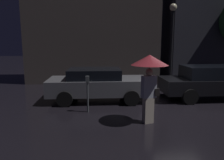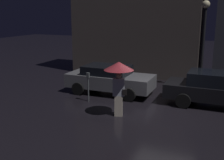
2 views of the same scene
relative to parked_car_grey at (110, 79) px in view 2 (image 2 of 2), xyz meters
The scene contains 7 objects.
ground_plane 3.35m from the parked_car_grey, 25.74° to the right, with size 60.00×60.00×0.00m, color black.
building_facade_left 5.84m from the parked_car_grey, 93.38° to the left, with size 7.81×3.00×7.16m.
parked_car_grey is the anchor object (origin of this frame).
parked_car_black 5.00m from the parked_car_grey, ahead, with size 4.63×1.87×1.42m.
pedestrian_with_umbrella 3.22m from the parked_car_grey, 59.80° to the right, with size 1.09×1.09×2.06m.
parking_meter 1.57m from the parked_car_grey, 102.13° to the right, with size 0.12×0.10×1.28m.
street_lamp_near 5.15m from the parked_car_grey, 33.54° to the left, with size 0.38×0.38×4.36m.
Camera 2 is at (2.33, -10.47, 3.81)m, focal length 45.00 mm.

